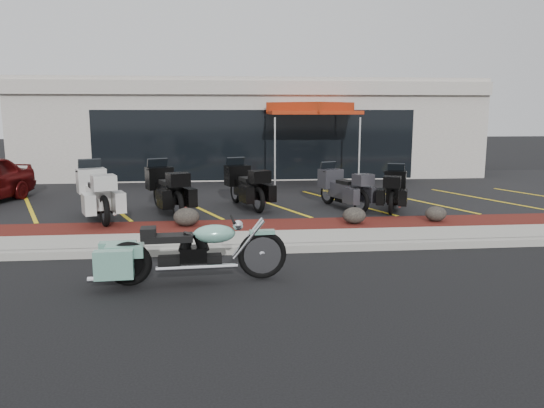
{
  "coord_description": "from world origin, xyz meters",
  "views": [
    {
      "loc": [
        -1.43,
        -9.27,
        2.8
      ],
      "look_at": [
        -0.37,
        1.2,
        0.92
      ],
      "focal_mm": 35.0,
      "sensor_mm": 36.0,
      "label": 1
    }
  ],
  "objects": [
    {
      "name": "hero_cruiser",
      "position": [
        -0.73,
        -0.78,
        0.54
      ],
      "size": [
        3.11,
        0.95,
        1.08
      ],
      "primitive_type": null,
      "rotation": [
        0.0,
        0.0,
        0.06
      ],
      "color": "#6FAD99",
      "rests_on": "ground"
    },
    {
      "name": "dealership_building",
      "position": [
        0.0,
        14.47,
        2.01
      ],
      "size": [
        18.0,
        8.16,
        4.0
      ],
      "color": "#A29C92",
      "rests_on": "ground"
    },
    {
      "name": "curb",
      "position": [
        0.0,
        0.9,
        0.07
      ],
      "size": [
        24.0,
        0.25,
        0.15
      ],
      "primitive_type": "cube",
      "color": "gray",
      "rests_on": "ground"
    },
    {
      "name": "touring_white",
      "position": [
        -4.71,
        4.62,
        0.86
      ],
      "size": [
        1.78,
        2.62,
        1.42
      ],
      "primitive_type": null,
      "rotation": [
        0.0,
        0.0,
        1.95
      ],
      "color": "silver",
      "rests_on": "upper_lot"
    },
    {
      "name": "touring_black_front",
      "position": [
        -3.06,
        5.21,
        0.83
      ],
      "size": [
        1.71,
        2.52,
        1.37
      ],
      "primitive_type": null,
      "rotation": [
        0.0,
        0.0,
        1.95
      ],
      "color": "black",
      "rests_on": "upper_lot"
    },
    {
      "name": "boulder_left",
      "position": [
        -2.18,
        2.81,
        0.37
      ],
      "size": [
        0.6,
        0.5,
        0.42
      ],
      "primitive_type": "ellipsoid",
      "color": "black",
      "rests_on": "mulch_bed"
    },
    {
      "name": "touring_black_mid",
      "position": [
        -0.94,
        5.8,
        0.81
      ],
      "size": [
        1.56,
        2.44,
        1.33
      ],
      "primitive_type": null,
      "rotation": [
        0.0,
        0.0,
        1.9
      ],
      "color": "black",
      "rests_on": "upper_lot"
    },
    {
      "name": "popup_canopy",
      "position": [
        1.95,
        10.04,
        2.8
      ],
      "size": [
        3.87,
        3.87,
        2.92
      ],
      "rotation": [
        0.0,
        0.0,
        -0.28
      ],
      "color": "silver",
      "rests_on": "upper_lot"
    },
    {
      "name": "touring_black_rear",
      "position": [
        3.51,
        5.02,
        0.74
      ],
      "size": [
        1.49,
        2.18,
        1.19
      ],
      "primitive_type": null,
      "rotation": [
        0.0,
        0.0,
        1.18
      ],
      "color": "black",
      "rests_on": "upper_lot"
    },
    {
      "name": "upper_lot",
      "position": [
        0.0,
        8.2,
        0.07
      ],
      "size": [
        26.0,
        9.6,
        0.15
      ],
      "primitive_type": "cube",
      "color": "black",
      "rests_on": "ground"
    },
    {
      "name": "traffic_cone",
      "position": [
        0.1,
        7.83,
        0.41
      ],
      "size": [
        0.39,
        0.39,
        0.52
      ],
      "primitive_type": "cone",
      "rotation": [
        0.0,
        0.0,
        -0.22
      ],
      "color": "#FE2D08",
      "rests_on": "upper_lot"
    },
    {
      "name": "mulch_bed",
      "position": [
        0.0,
        2.8,
        0.08
      ],
      "size": [
        24.0,
        1.2,
        0.16
      ],
      "primitive_type": "cube",
      "color": "#360F0C",
      "rests_on": "ground"
    },
    {
      "name": "sidewalk",
      "position": [
        0.0,
        1.6,
        0.07
      ],
      "size": [
        24.0,
        1.2,
        0.15
      ],
      "primitive_type": "cube",
      "color": "gray",
      "rests_on": "ground"
    },
    {
      "name": "touring_grey",
      "position": [
        1.65,
        5.34,
        0.76
      ],
      "size": [
        1.54,
        2.25,
        1.22
      ],
      "primitive_type": null,
      "rotation": [
        0.0,
        0.0,
        1.96
      ],
      "color": "#313137",
      "rests_on": "upper_lot"
    },
    {
      "name": "boulder_right",
      "position": [
        3.74,
        2.73,
        0.34
      ],
      "size": [
        0.51,
        0.43,
        0.36
      ],
      "primitive_type": "ellipsoid",
      "color": "black",
      "rests_on": "mulch_bed"
    },
    {
      "name": "ground",
      "position": [
        0.0,
        0.0,
        0.0
      ],
      "size": [
        90.0,
        90.0,
        0.0
      ],
      "primitive_type": "plane",
      "color": "black",
      "rests_on": "ground"
    },
    {
      "name": "boulder_mid",
      "position": [
        1.73,
        2.66,
        0.35
      ],
      "size": [
        0.55,
        0.46,
        0.39
      ],
      "primitive_type": "ellipsoid",
      "color": "black",
      "rests_on": "mulch_bed"
    }
  ]
}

